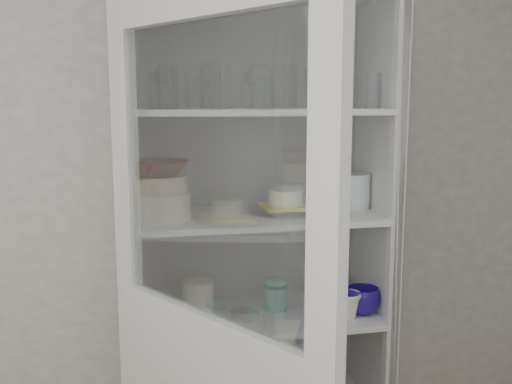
{
  "coord_description": "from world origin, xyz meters",
  "views": [
    {
      "loc": [
        -0.23,
        -0.83,
        1.69
      ],
      "look_at": [
        0.2,
        1.27,
        1.35
      ],
      "focal_mm": 40.0,
      "sensor_mm": 36.0,
      "label": 1
    }
  ],
  "objects_px": {
    "goblet_0": "(165,84)",
    "goblet_1": "(213,86)",
    "mug_teal": "(322,294)",
    "cream_bowl": "(160,184)",
    "mug_white": "(347,305)",
    "measuring_cups": "(242,314)",
    "white_ramekin": "(286,197)",
    "white_canister": "(198,299)",
    "glass_platter": "(286,210)",
    "plate_stack_back": "(147,198)",
    "goblet_2": "(254,87)",
    "yellow_trivet": "(286,206)",
    "pantry_cabinet": "(253,289)",
    "mug_blue": "(363,301)",
    "goblet_3": "(319,86)",
    "grey_bowl_stack": "(354,191)",
    "teal_jar": "(276,296)",
    "plate_stack_front": "(160,206)",
    "terracotta_bowl": "(159,168)"
  },
  "relations": [
    {
      "from": "measuring_cups",
      "to": "goblet_1",
      "type": "bearing_deg",
      "value": 121.83
    },
    {
      "from": "goblet_2",
      "to": "grey_bowl_stack",
      "type": "xyz_separation_m",
      "value": [
        0.4,
        -0.07,
        -0.41
      ]
    },
    {
      "from": "plate_stack_back",
      "to": "measuring_cups",
      "type": "relative_size",
      "value": 2.47
    },
    {
      "from": "pantry_cabinet",
      "to": "white_ramekin",
      "type": "distance_m",
      "value": 0.4
    },
    {
      "from": "goblet_0",
      "to": "white_ramekin",
      "type": "xyz_separation_m",
      "value": [
        0.45,
        -0.1,
        -0.43
      ]
    },
    {
      "from": "mug_teal",
      "to": "teal_jar",
      "type": "bearing_deg",
      "value": -179.81
    },
    {
      "from": "teal_jar",
      "to": "mug_blue",
      "type": "bearing_deg",
      "value": -19.34
    },
    {
      "from": "pantry_cabinet",
      "to": "goblet_1",
      "type": "height_order",
      "value": "pantry_cabinet"
    },
    {
      "from": "goblet_1",
      "to": "yellow_trivet",
      "type": "bearing_deg",
      "value": -15.12
    },
    {
      "from": "goblet_3",
      "to": "mug_white",
      "type": "distance_m",
      "value": 0.87
    },
    {
      "from": "plate_stack_back",
      "to": "white_ramekin",
      "type": "height_order",
      "value": "plate_stack_back"
    },
    {
      "from": "yellow_trivet",
      "to": "white_canister",
      "type": "distance_m",
      "value": 0.49
    },
    {
      "from": "mug_blue",
      "to": "goblet_3",
      "type": "bearing_deg",
      "value": 132.03
    },
    {
      "from": "pantry_cabinet",
      "to": "measuring_cups",
      "type": "distance_m",
      "value": 0.14
    },
    {
      "from": "white_ramekin",
      "to": "mug_blue",
      "type": "relative_size",
      "value": 1.01
    },
    {
      "from": "grey_bowl_stack",
      "to": "mug_blue",
      "type": "relative_size",
      "value": 1.04
    },
    {
      "from": "yellow_trivet",
      "to": "mug_teal",
      "type": "height_order",
      "value": "yellow_trivet"
    },
    {
      "from": "white_ramekin",
      "to": "mug_teal",
      "type": "relative_size",
      "value": 1.25
    },
    {
      "from": "cream_bowl",
      "to": "glass_platter",
      "type": "relative_size",
      "value": 0.7
    },
    {
      "from": "white_canister",
      "to": "teal_jar",
      "type": "bearing_deg",
      "value": 3.49
    },
    {
      "from": "pantry_cabinet",
      "to": "mug_blue",
      "type": "bearing_deg",
      "value": -20.26
    },
    {
      "from": "white_ramekin",
      "to": "white_canister",
      "type": "bearing_deg",
      "value": -178.54
    },
    {
      "from": "pantry_cabinet",
      "to": "measuring_cups",
      "type": "xyz_separation_m",
      "value": [
        -0.06,
        -0.11,
        -0.06
      ]
    },
    {
      "from": "goblet_1",
      "to": "goblet_2",
      "type": "bearing_deg",
      "value": 3.89
    },
    {
      "from": "glass_platter",
      "to": "yellow_trivet",
      "type": "relative_size",
      "value": 1.62
    },
    {
      "from": "plate_stack_back",
      "to": "grey_bowl_stack",
      "type": "distance_m",
      "value": 0.82
    },
    {
      "from": "mug_blue",
      "to": "measuring_cups",
      "type": "distance_m",
      "value": 0.48
    },
    {
      "from": "glass_platter",
      "to": "mug_teal",
      "type": "relative_size",
      "value": 2.71
    },
    {
      "from": "goblet_1",
      "to": "terracotta_bowl",
      "type": "relative_size",
      "value": 0.77
    },
    {
      "from": "goblet_2",
      "to": "cream_bowl",
      "type": "distance_m",
      "value": 0.53
    },
    {
      "from": "goblet_1",
      "to": "mug_white",
      "type": "height_order",
      "value": "goblet_1"
    },
    {
      "from": "teal_jar",
      "to": "plate_stack_front",
      "type": "bearing_deg",
      "value": -172.76
    },
    {
      "from": "goblet_0",
      "to": "goblet_1",
      "type": "bearing_deg",
      "value": -7.56
    },
    {
      "from": "mug_teal",
      "to": "goblet_1",
      "type": "bearing_deg",
      "value": 171.05
    },
    {
      "from": "mug_white",
      "to": "measuring_cups",
      "type": "distance_m",
      "value": 0.41
    },
    {
      "from": "cream_bowl",
      "to": "teal_jar",
      "type": "bearing_deg",
      "value": 7.24
    },
    {
      "from": "mug_blue",
      "to": "white_canister",
      "type": "relative_size",
      "value": 0.93
    },
    {
      "from": "measuring_cups",
      "to": "goblet_2",
      "type": "bearing_deg",
      "value": 63.57
    },
    {
      "from": "plate_stack_back",
      "to": "goblet_2",
      "type": "bearing_deg",
      "value": -1.53
    },
    {
      "from": "goblet_3",
      "to": "white_canister",
      "type": "distance_m",
      "value": 0.96
    },
    {
      "from": "pantry_cabinet",
      "to": "goblet_0",
      "type": "distance_m",
      "value": 0.88
    },
    {
      "from": "white_canister",
      "to": "goblet_0",
      "type": "bearing_deg",
      "value": 133.43
    },
    {
      "from": "cream_bowl",
      "to": "glass_platter",
      "type": "distance_m",
      "value": 0.5
    },
    {
      "from": "pantry_cabinet",
      "to": "goblet_2",
      "type": "relative_size",
      "value": 12.72
    },
    {
      "from": "goblet_1",
      "to": "mug_white",
      "type": "xyz_separation_m",
      "value": [
        0.49,
        -0.2,
        -0.84
      ]
    },
    {
      "from": "mug_teal",
      "to": "cream_bowl",
      "type": "bearing_deg",
      "value": -175.85
    },
    {
      "from": "goblet_1",
      "to": "plate_stack_back",
      "type": "relative_size",
      "value": 0.78
    },
    {
      "from": "plate_stack_front",
      "to": "plate_stack_back",
      "type": "distance_m",
      "value": 0.15
    },
    {
      "from": "cream_bowl",
      "to": "grey_bowl_stack",
      "type": "relative_size",
      "value": 1.47
    },
    {
      "from": "goblet_0",
      "to": "goblet_1",
      "type": "relative_size",
      "value": 1.07
    }
  ]
}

